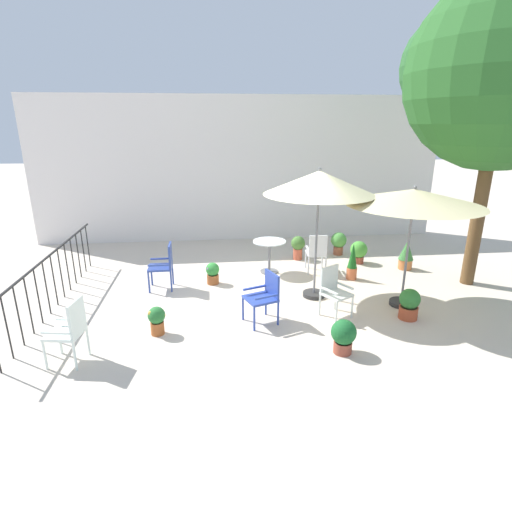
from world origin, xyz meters
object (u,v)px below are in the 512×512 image
at_px(potted_plant_8, 352,262).
at_px(patio_chair_2, 70,328).
at_px(patio_umbrella_0, 414,198).
at_px(potted_plant_5, 298,246).
at_px(patio_umbrella_1, 319,184).
at_px(potted_plant_0, 409,303).
at_px(potted_plant_1, 213,273).
at_px(patio_chair_0, 265,294).
at_px(potted_plant_3, 406,255).
at_px(patio_chair_3, 317,251).
at_px(potted_plant_7, 359,251).
at_px(patio_chair_4, 164,263).
at_px(potted_plant_6, 344,335).
at_px(patio_chair_1, 333,289).
at_px(shade_tree, 505,73).
at_px(potted_plant_2, 339,242).
at_px(potted_plant_4, 157,319).
at_px(cafe_table_0, 269,250).

bearing_deg(potted_plant_8, patio_chair_2, -151.54).
distance_m(patio_umbrella_0, potted_plant_5, 3.63).
relative_size(patio_umbrella_1, potted_plant_0, 4.56).
xyz_separation_m(patio_umbrella_0, potted_plant_8, (-0.50, 1.41, -1.65)).
bearing_deg(potted_plant_1, potted_plant_8, -1.15).
relative_size(patio_umbrella_1, patio_chair_0, 2.87).
distance_m(patio_umbrella_0, potted_plant_3, 2.74).
distance_m(patio_chair_3, potted_plant_7, 1.33).
distance_m(patio_chair_2, potted_plant_3, 7.32).
distance_m(patio_chair_4, potted_plant_6, 4.06).
height_order(patio_chair_1, potted_plant_6, patio_chair_1).
height_order(shade_tree, patio_chair_1, shade_tree).
distance_m(patio_chair_0, potted_plant_5, 3.51).
bearing_deg(potted_plant_2, patio_chair_2, -139.68).
bearing_deg(potted_plant_4, patio_chair_1, 7.12).
xyz_separation_m(patio_chair_4, potted_plant_0, (4.40, -1.86, -0.26)).
distance_m(patio_umbrella_0, potted_plant_2, 3.60).
bearing_deg(potted_plant_3, patio_chair_4, -173.79).
distance_m(potted_plant_0, potted_plant_2, 3.71).
bearing_deg(patio_chair_2, patio_chair_1, 14.65).
bearing_deg(potted_plant_2, patio_umbrella_0, -85.22).
relative_size(patio_chair_0, patio_chair_1, 0.99).
relative_size(potted_plant_4, potted_plant_7, 0.87).
xyz_separation_m(potted_plant_3, potted_plant_4, (-5.46, -2.55, -0.09)).
bearing_deg(potted_plant_5, patio_umbrella_1, -93.76).
xyz_separation_m(potted_plant_4, potted_plant_6, (2.84, -0.88, 0.02)).
distance_m(patio_umbrella_1, patio_chair_2, 4.76).
height_order(patio_chair_2, potted_plant_7, patio_chair_2).
xyz_separation_m(patio_umbrella_0, patio_chair_2, (-5.57, -1.34, -1.50)).
relative_size(patio_umbrella_0, patio_chair_1, 2.67).
bearing_deg(potted_plant_5, shade_tree, -29.66).
bearing_deg(patio_chair_0, patio_umbrella_1, 40.73).
bearing_deg(potted_plant_3, patio_chair_0, -147.92).
relative_size(potted_plant_0, potted_plant_2, 0.93).
bearing_deg(potted_plant_3, patio_chair_2, -153.62).
relative_size(cafe_table_0, patio_chair_0, 0.85).
xyz_separation_m(cafe_table_0, potted_plant_2, (1.99, 1.12, -0.18)).
bearing_deg(potted_plant_5, patio_chair_1, -90.44).
height_order(patio_umbrella_1, patio_chair_4, patio_umbrella_1).
distance_m(cafe_table_0, potted_plant_2, 2.29).
xyz_separation_m(patio_chair_1, potted_plant_8, (0.93, 1.67, -0.10)).
xyz_separation_m(patio_chair_2, patio_chair_3, (4.40, 3.26, -0.04)).
relative_size(patio_chair_3, patio_chair_4, 0.95).
bearing_deg(potted_plant_5, patio_umbrella_0, -64.07).
relative_size(patio_chair_4, potted_plant_3, 1.40).
relative_size(patio_chair_1, potted_plant_0, 1.60).
bearing_deg(potted_plant_1, potted_plant_4, -113.47).
xyz_separation_m(patio_chair_3, potted_plant_4, (-3.30, -2.55, -0.25)).
height_order(potted_plant_4, potted_plant_8, potted_plant_8).
distance_m(patio_chair_2, potted_plant_5, 5.94).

